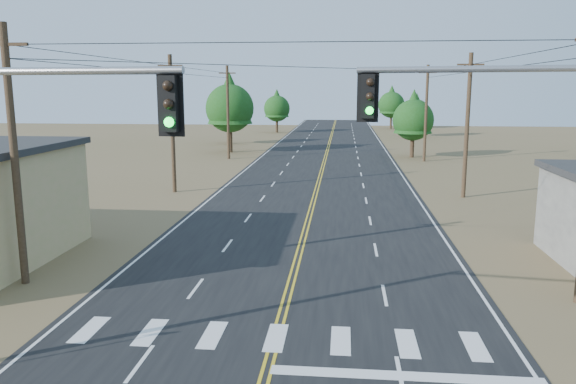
# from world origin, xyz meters

# --- Properties ---
(road) EXTENTS (15.00, 200.00, 0.02)m
(road) POSITION_xyz_m (0.00, 30.00, 0.01)
(road) COLOR black
(road) RESTS_ON ground
(utility_pole_left_near) EXTENTS (1.80, 0.30, 10.00)m
(utility_pole_left_near) POSITION_xyz_m (-10.50, 12.00, 5.12)
(utility_pole_left_near) COLOR #4C3826
(utility_pole_left_near) RESTS_ON ground
(utility_pole_left_mid) EXTENTS (1.80, 0.30, 10.00)m
(utility_pole_left_mid) POSITION_xyz_m (-10.50, 32.00, 5.12)
(utility_pole_left_mid) COLOR #4C3826
(utility_pole_left_mid) RESTS_ON ground
(utility_pole_left_far) EXTENTS (1.80, 0.30, 10.00)m
(utility_pole_left_far) POSITION_xyz_m (-10.50, 52.00, 5.12)
(utility_pole_left_far) COLOR #4C3826
(utility_pole_left_far) RESTS_ON ground
(utility_pole_right_mid) EXTENTS (1.80, 0.30, 10.00)m
(utility_pole_right_mid) POSITION_xyz_m (10.50, 32.00, 5.12)
(utility_pole_right_mid) COLOR #4C3826
(utility_pole_right_mid) RESTS_ON ground
(utility_pole_right_far) EXTENTS (1.80, 0.30, 10.00)m
(utility_pole_right_far) POSITION_xyz_m (10.50, 52.00, 5.12)
(utility_pole_right_far) COLOR #4C3826
(utility_pole_right_far) RESTS_ON ground
(signal_mast_right) EXTENTS (6.72, 1.54, 8.35)m
(signal_mast_right) POSITION_xyz_m (6.98, 7.65, 5.64)
(signal_mast_right) COLOR gray
(signal_mast_right) RESTS_ON ground
(tree_left_near) EXTENTS (5.74, 5.74, 9.56)m
(tree_left_near) POSITION_xyz_m (-11.60, 58.47, 5.85)
(tree_left_near) COLOR #3F2D1E
(tree_left_near) RESTS_ON ground
(tree_left_mid) EXTENTS (4.33, 4.33, 7.22)m
(tree_left_mid) POSITION_xyz_m (-14.00, 68.76, 4.41)
(tree_left_mid) COLOR #3F2D1E
(tree_left_mid) RESTS_ON ground
(tree_left_far) EXTENTS (4.52, 4.52, 7.53)m
(tree_left_far) POSITION_xyz_m (-9.64, 89.53, 4.60)
(tree_left_far) COLOR #3F2D1E
(tree_left_far) RESTS_ON ground
(tree_right_near) EXTENTS (4.52, 4.52, 7.54)m
(tree_right_near) POSITION_xyz_m (9.61, 55.37, 4.61)
(tree_right_near) COLOR #3F2D1E
(tree_right_near) RESTS_ON ground
(tree_right_mid) EXTENTS (4.16, 4.16, 6.94)m
(tree_right_mid) POSITION_xyz_m (13.44, 83.70, 4.24)
(tree_right_mid) COLOR #3F2D1E
(tree_right_mid) RESTS_ON ground
(tree_right_far) EXTENTS (4.93, 4.93, 8.22)m
(tree_right_far) POSITION_xyz_m (10.90, 100.62, 5.03)
(tree_right_far) COLOR #3F2D1E
(tree_right_far) RESTS_ON ground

